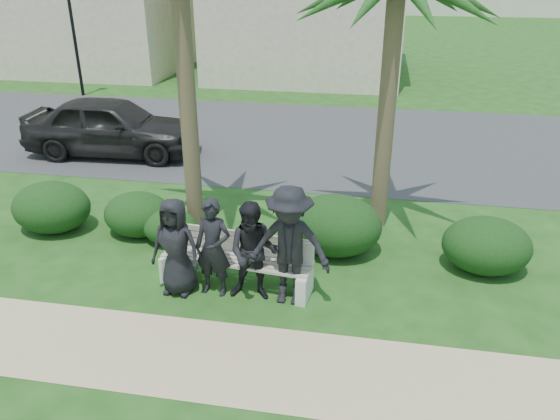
# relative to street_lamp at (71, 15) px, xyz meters

# --- Properties ---
(ground) EXTENTS (160.00, 160.00, 0.00)m
(ground) POSITION_rel_street_lamp_xyz_m (9.00, -12.00, -2.94)
(ground) COLOR #1A3F12
(ground) RESTS_ON ground
(footpath) EXTENTS (30.00, 1.60, 0.01)m
(footpath) POSITION_rel_street_lamp_xyz_m (9.00, -13.80, -2.94)
(footpath) COLOR tan
(footpath) RESTS_ON ground
(asphalt_street) EXTENTS (160.00, 8.00, 0.01)m
(asphalt_street) POSITION_rel_street_lamp_xyz_m (9.00, -4.00, -2.94)
(asphalt_street) COLOR #2D2D30
(asphalt_street) RESTS_ON ground
(street_lamp) EXTENTS (0.36, 0.36, 4.29)m
(street_lamp) POSITION_rel_street_lamp_xyz_m (0.00, 0.00, 0.00)
(street_lamp) COLOR black
(street_lamp) RESTS_ON ground
(park_bench) EXTENTS (2.51, 0.81, 0.86)m
(park_bench) POSITION_rel_street_lamp_xyz_m (9.17, -11.97, -2.56)
(park_bench) COLOR gray
(park_bench) RESTS_ON ground
(man_a) EXTENTS (0.82, 0.57, 1.60)m
(man_a) POSITION_rel_street_lamp_xyz_m (8.31, -12.30, -2.14)
(man_a) COLOR black
(man_a) RESTS_ON ground
(man_b) EXTENTS (0.63, 0.45, 1.61)m
(man_b) POSITION_rel_street_lamp_xyz_m (8.89, -12.23, -2.14)
(man_b) COLOR black
(man_b) RESTS_ON ground
(man_c) EXTENTS (0.80, 0.63, 1.62)m
(man_c) POSITION_rel_street_lamp_xyz_m (9.53, -12.26, -2.13)
(man_c) COLOR black
(man_c) RESTS_ON ground
(man_d) EXTENTS (1.27, 0.75, 1.93)m
(man_d) POSITION_rel_street_lamp_xyz_m (10.08, -12.27, -1.98)
(man_d) COLOR black
(man_d) RESTS_ON ground
(hedge_a) EXTENTS (1.52, 1.26, 0.99)m
(hedge_a) POSITION_rel_street_lamp_xyz_m (5.14, -10.64, -2.45)
(hedge_a) COLOR black
(hedge_a) RESTS_ON ground
(hedge_b) EXTENTS (1.31, 1.08, 0.86)m
(hedge_b) POSITION_rel_street_lamp_xyz_m (6.86, -10.52, -2.52)
(hedge_b) COLOR black
(hedge_b) RESTS_ON ground
(hedge_c) EXTENTS (1.03, 0.85, 0.67)m
(hedge_c) POSITION_rel_street_lamp_xyz_m (7.58, -10.75, -2.61)
(hedge_c) COLOR black
(hedge_c) RESTS_ON ground
(hedge_d) EXTENTS (1.67, 1.38, 1.09)m
(hedge_d) POSITION_rel_street_lamp_xyz_m (10.64, -10.54, -2.40)
(hedge_d) COLOR black
(hedge_d) RESTS_ON ground
(hedge_f) EXTENTS (1.48, 1.22, 0.96)m
(hedge_f) POSITION_rel_street_lamp_xyz_m (13.22, -10.73, -2.46)
(hedge_f) COLOR black
(hedge_f) RESTS_ON ground
(car_a) EXTENTS (4.66, 2.07, 1.56)m
(car_a) POSITION_rel_street_lamp_xyz_m (4.30, -6.24, -2.16)
(car_a) COLOR black
(car_a) RESTS_ON ground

